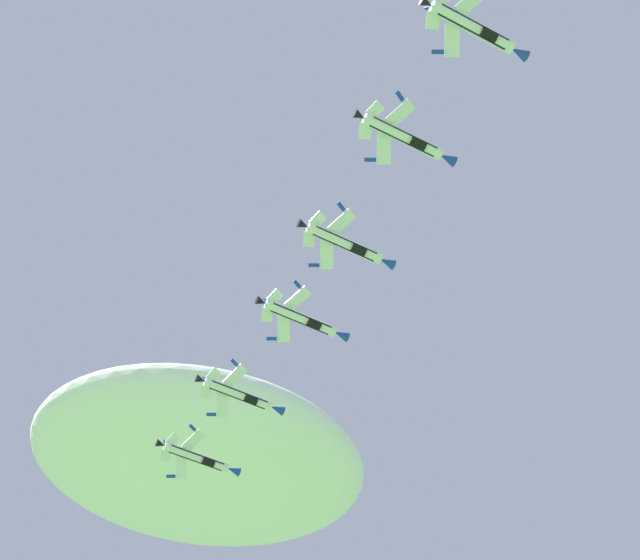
% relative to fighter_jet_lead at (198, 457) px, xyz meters
% --- Properties ---
extents(cloud_near_formation, '(77.88, 54.09, 21.85)m').
position_rel_fighter_jet_lead_xyz_m(cloud_near_formation, '(4.43, 40.03, 37.44)').
color(cloud_near_formation, white).
extents(fighter_jet_lead, '(15.84, 9.22, 5.43)m').
position_rel_fighter_jet_lead_xyz_m(fighter_jet_lead, '(0.00, 0.00, 0.00)').
color(fighter_jet_lead, white).
extents(fighter_jet_left_wing, '(15.84, 9.17, 5.45)m').
position_rel_fighter_jet_lead_xyz_m(fighter_jet_left_wing, '(3.73, -17.54, -1.08)').
color(fighter_jet_left_wing, white).
extents(fighter_jet_right_wing, '(15.84, 9.57, 5.18)m').
position_rel_fighter_jet_lead_xyz_m(fighter_jet_right_wing, '(9.57, -36.07, -1.49)').
color(fighter_jet_right_wing, white).
extents(fighter_jet_left_outer, '(15.84, 9.47, 5.26)m').
position_rel_fighter_jet_lead_xyz_m(fighter_jet_left_outer, '(12.16, -51.56, -1.98)').
color(fighter_jet_left_outer, white).
extents(fighter_jet_right_outer, '(15.84, 9.53, 5.21)m').
position_rel_fighter_jet_lead_xyz_m(fighter_jet_right_outer, '(15.09, -70.08, -1.41)').
color(fighter_jet_right_outer, white).
extents(fighter_jet_trail_slot, '(15.84, 9.41, 5.30)m').
position_rel_fighter_jet_lead_xyz_m(fighter_jet_trail_slot, '(18.75, -87.15, -1.52)').
color(fighter_jet_trail_slot, white).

